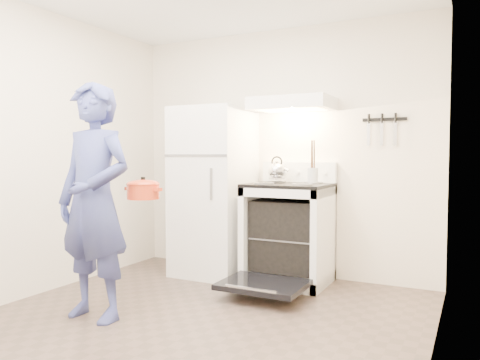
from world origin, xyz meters
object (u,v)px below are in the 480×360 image
stove_body (289,235)px  person (94,201)px  refrigerator (214,191)px  dutch_oven (143,192)px  tea_kettle (277,170)px

stove_body → person: 1.88m
refrigerator → person: size_ratio=0.97×
stove_body → dutch_oven: bearing=-117.3°
refrigerator → tea_kettle: 0.70m
refrigerator → person: (-0.13, -1.55, 0.03)m
refrigerator → stove_body: size_ratio=1.85×
tea_kettle → dutch_oven: 1.51m
person → tea_kettle: bearing=65.5°
refrigerator → stove_body: bearing=1.8°
dutch_oven → refrigerator: bearing=95.6°
refrigerator → person: 1.56m
stove_body → tea_kettle: 0.65m
refrigerator → person: bearing=-94.6°
stove_body → person: bearing=-120.7°
stove_body → refrigerator: bearing=-178.2°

